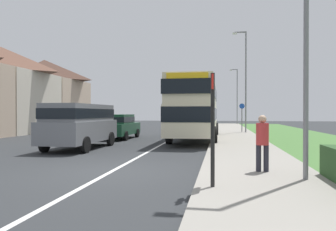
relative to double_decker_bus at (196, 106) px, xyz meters
The scene contains 12 objects.
ground_plane 11.83m from the double_decker_bus, 97.89° to the right, with size 120.00×120.00×0.00m, color #2D3033.
lane_marking_centre 4.42m from the double_decker_bus, 114.39° to the right, with size 0.14×60.00×0.01m, color silver.
pavement_near_side 6.45m from the double_decker_bus, 64.78° to the right, with size 3.20×68.00×0.12m, color gray.
double_decker_bus is the anchor object (origin of this frame).
parked_van_grey 7.94m from the double_decker_bus, 130.36° to the right, with size 2.11×5.10×2.14m.
parked_car_dark_green 5.29m from the double_decker_bus, behind, with size 1.96×4.48×1.62m.
pedestrian_at_stop 11.84m from the double_decker_bus, 76.74° to the right, with size 0.34×0.34×1.67m.
bus_stop_sign 13.57m from the double_decker_bus, 84.06° to the right, with size 0.09×0.52×2.60m.
cycle_route_sign 7.85m from the double_decker_bus, 64.65° to the left, with size 0.44×0.08×2.52m.
street_lamp_mid 7.94m from the double_decker_bus, 61.84° to the left, with size 1.14×0.20×8.46m.
street_lamp_far 26.97m from the double_decker_bus, 81.82° to the left, with size 1.14×0.20×8.04m.
house_terrace_far_side 17.59m from the double_decker_bus, 166.38° to the left, with size 7.64×20.36×7.39m.
Camera 1 is at (3.17, -8.98, 1.73)m, focal length 34.13 mm.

